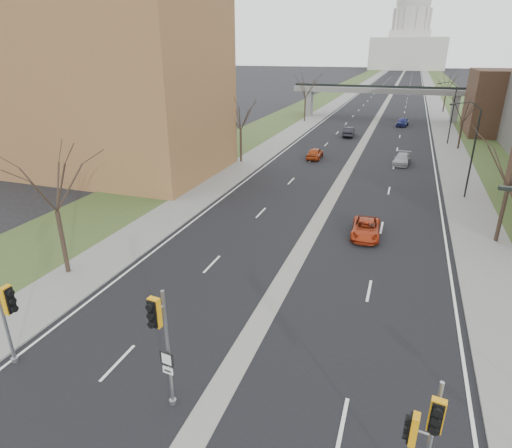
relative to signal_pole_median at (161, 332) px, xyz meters
The scene contains 24 objects.
ground 3.93m from the signal_pole_median, 16.33° to the right, with size 700.00×700.00×0.00m, color black.
road_surface 149.60m from the signal_pole_median, 89.42° to the left, with size 20.00×600.00×0.01m, color black.
median_strip 149.60m from the signal_pole_median, 89.42° to the left, with size 1.20×600.00×0.02m, color gray.
sidewalk_right 150.21m from the signal_pole_median, 84.83° to the left, with size 4.00×600.00×0.12m, color gray.
sidewalk_left 149.96m from the signal_pole_median, 94.01° to the left, with size 4.00×600.00×0.12m, color gray.
grass_verge_right 150.86m from the signal_pole_median, 82.56° to the left, with size 8.00×600.00×0.10m, color #2F401D.
grass_verge_left 150.50m from the signal_pole_median, 96.29° to the left, with size 8.00×600.00×0.10m, color #2F401D.
apartment_building 39.08m from the signal_pole_median, 129.63° to the left, with size 25.00×16.00×22.00m, color olive.
pedestrian_bridge 79.58m from the signal_pole_median, 88.90° to the left, with size 34.00×3.00×6.45m.
capitol 319.91m from the signal_pole_median, 89.73° to the left, with size 48.00×42.00×55.75m.
streetlight_mid 34.11m from the signal_pole_median, 68.37° to the left, with size 2.61×0.20×8.70m.
streetlight_far 58.99m from the signal_pole_median, 77.74° to the left, with size 2.61×0.20×8.70m.
tree_left_a 14.07m from the signal_pole_median, 146.65° to the left, with size 7.20×7.20×9.40m.
tree_left_b 39.36m from the signal_pole_median, 106.99° to the left, with size 6.75×6.75×8.81m.
tree_left_c 72.55m from the signal_pole_median, 99.11° to the left, with size 7.65×7.65×9.99m.
tree_right_b 56.50m from the signal_pole_median, 75.09° to the left, with size 6.30×6.30×8.22m.
tree_right_c 95.72m from the signal_pole_median, 81.27° to the left, with size 7.65×7.65×9.99m.
signal_pole_median is the anchor object (origin of this frame).
signal_pole_right 9.02m from the signal_pole_median, ahead, with size 0.82×0.93×4.77m.
car_left_near 42.64m from the signal_pole_median, 94.37° to the left, with size 1.67×4.16×1.42m, color #9D3611.
car_left_far 59.10m from the signal_pole_median, 91.23° to the left, with size 1.58×4.53×1.49m, color black.
car_right_near 20.49m from the signal_pole_median, 74.38° to the left, with size 2.02×4.38×1.22m, color #A42E11.
car_right_mid 43.78m from the signal_pole_median, 80.33° to the left, with size 1.81×4.44×1.29m, color #98989F.
car_right_far 72.59m from the signal_pole_median, 84.81° to the left, with size 1.78×4.43×1.51m, color navy.
Camera 1 is at (5.88, -10.41, 13.00)m, focal length 30.00 mm.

